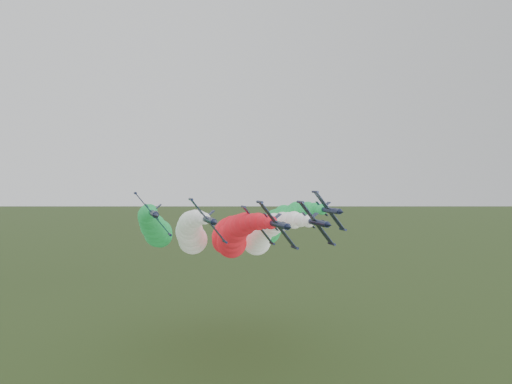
{
  "coord_description": "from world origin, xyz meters",
  "views": [
    {
      "loc": [
        -36.14,
        -91.47,
        52.36
      ],
      "look_at": [
        -6.41,
        6.24,
        49.94
      ],
      "focal_mm": 35.0,
      "sensor_mm": 36.0,
      "label": 1
    }
  ],
  "objects_px": {
    "jet_inner_right": "(262,234)",
    "jet_lead": "(234,236)",
    "jet_outer_right": "(276,224)",
    "jet_outer_left": "(155,228)",
    "jet_inner_left": "(191,233)",
    "jet_trail": "(227,235)"
  },
  "relations": [
    {
      "from": "jet_inner_left",
      "to": "jet_trail",
      "type": "xyz_separation_m",
      "value": [
        13.53,
        10.51,
        -2.07
      ]
    },
    {
      "from": "jet_lead",
      "to": "jet_outer_left",
      "type": "distance_m",
      "value": 26.17
    },
    {
      "from": "jet_inner_right",
      "to": "jet_lead",
      "type": "bearing_deg",
      "value": -151.5
    },
    {
      "from": "jet_inner_right",
      "to": "jet_outer_left",
      "type": "xyz_separation_m",
      "value": [
        -31.03,
        10.17,
        1.86
      ]
    },
    {
      "from": "jet_lead",
      "to": "jet_trail",
      "type": "relative_size",
      "value": 1.0
    },
    {
      "from": "jet_inner_right",
      "to": "jet_outer_right",
      "type": "distance_m",
      "value": 10.58
    },
    {
      "from": "jet_inner_left",
      "to": "jet_outer_left",
      "type": "height_order",
      "value": "jet_outer_left"
    },
    {
      "from": "jet_inner_left",
      "to": "jet_lead",
      "type": "bearing_deg",
      "value": -45.18
    },
    {
      "from": "jet_inner_right",
      "to": "jet_trail",
      "type": "xyz_separation_m",
      "value": [
        -7.25,
        15.75,
        -1.52
      ]
    },
    {
      "from": "jet_outer_left",
      "to": "jet_outer_right",
      "type": "relative_size",
      "value": 1.0
    },
    {
      "from": "jet_inner_right",
      "to": "jet_outer_right",
      "type": "height_order",
      "value": "jet_outer_right"
    },
    {
      "from": "jet_lead",
      "to": "jet_trail",
      "type": "distance_m",
      "value": 21.52
    },
    {
      "from": "jet_outer_right",
      "to": "jet_inner_left",
      "type": "bearing_deg",
      "value": -175.19
    },
    {
      "from": "jet_lead",
      "to": "jet_trail",
      "type": "xyz_separation_m",
      "value": [
        2.87,
        21.24,
        -1.92
      ]
    },
    {
      "from": "jet_lead",
      "to": "jet_inner_left",
      "type": "distance_m",
      "value": 15.13
    },
    {
      "from": "jet_inner_left",
      "to": "jet_trail",
      "type": "height_order",
      "value": "jet_inner_left"
    },
    {
      "from": "jet_lead",
      "to": "jet_outer_left",
      "type": "relative_size",
      "value": 1.01
    },
    {
      "from": "jet_lead",
      "to": "jet_inner_right",
      "type": "bearing_deg",
      "value": 28.5
    },
    {
      "from": "jet_inner_right",
      "to": "jet_outer_right",
      "type": "relative_size",
      "value": 1.01
    },
    {
      "from": "jet_outer_left",
      "to": "jet_trail",
      "type": "height_order",
      "value": "jet_outer_left"
    },
    {
      "from": "jet_inner_left",
      "to": "jet_outer_right",
      "type": "height_order",
      "value": "jet_outer_right"
    },
    {
      "from": "jet_lead",
      "to": "jet_inner_right",
      "type": "height_order",
      "value": "jet_lead"
    }
  ]
}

